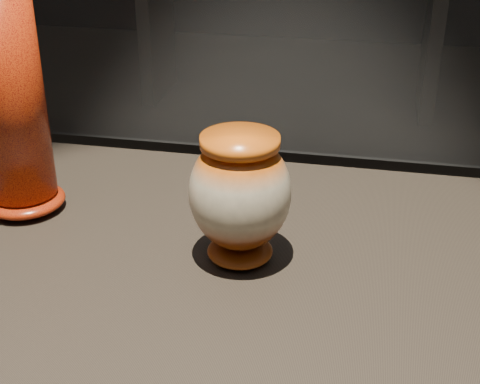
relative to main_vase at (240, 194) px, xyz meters
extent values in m
cube|color=black|center=(-0.04, -0.05, -0.13)|extent=(2.00, 0.80, 0.05)
ellipsoid|color=#6C2909|center=(0.00, 0.00, -0.09)|extent=(0.12, 0.12, 0.03)
ellipsoid|color=beige|center=(0.00, 0.00, 0.00)|extent=(0.18, 0.18, 0.16)
cylinder|color=orange|center=(0.00, 0.00, 0.08)|extent=(0.14, 0.14, 0.01)
ellipsoid|color=#D13F0D|center=(-0.37, 0.08, -0.09)|extent=(0.15, 0.15, 0.03)
cylinder|color=#D13F0D|center=(-0.37, 0.08, 0.11)|extent=(0.13, 0.13, 0.35)
cube|color=black|center=(-1.22, 3.27, -0.58)|extent=(0.08, 0.50, 0.85)
cube|color=black|center=(0.48, 3.27, -0.58)|extent=(0.08, 0.50, 0.85)
camera|label=1|loc=(0.16, -0.79, 0.41)|focal=50.00mm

